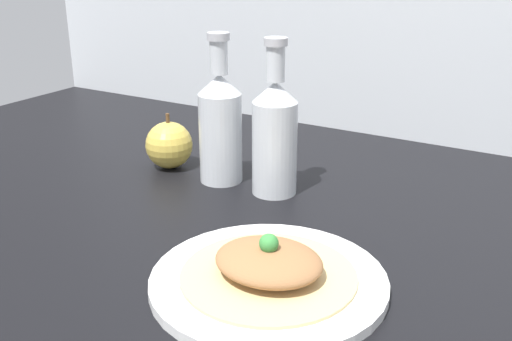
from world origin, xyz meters
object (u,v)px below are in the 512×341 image
at_px(cider_bottle_left, 220,124).
at_px(cider_bottle_right, 275,134).
at_px(plate, 269,280).
at_px(plated_food, 269,265).
at_px(apple, 169,145).

bearing_deg(cider_bottle_left, cider_bottle_right, 0.00).
distance_m(plate, plated_food, 0.02).
distance_m(plate, cider_bottle_right, 0.30).
xyz_separation_m(plate, cider_bottle_right, (-0.13, 0.25, 0.09)).
height_order(plated_food, cider_bottle_right, cider_bottle_right).
distance_m(cider_bottle_right, apple, 0.23).
height_order(cider_bottle_left, cider_bottle_right, same).
xyz_separation_m(plated_food, cider_bottle_left, (-0.24, 0.25, 0.07)).
bearing_deg(cider_bottle_left, plated_food, -47.07).
relative_size(plated_food, cider_bottle_left, 0.84).
bearing_deg(plated_food, apple, 143.61).
bearing_deg(apple, cider_bottle_right, -1.35).
bearing_deg(plated_food, cider_bottle_left, 132.93).
distance_m(plated_food, cider_bottle_right, 0.30).
bearing_deg(plated_food, cider_bottle_right, 117.63).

